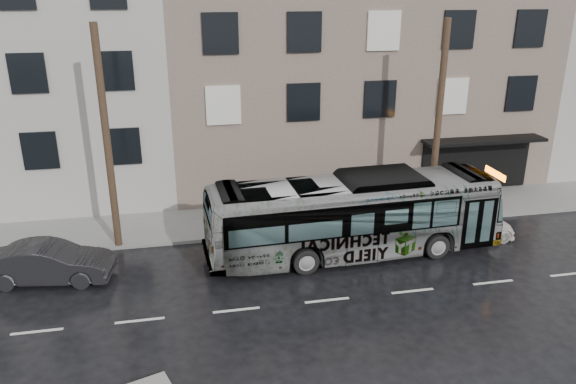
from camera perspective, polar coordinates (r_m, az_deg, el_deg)
name	(u,v)px	position (r m, az deg, el deg)	size (l,w,h in m)	color
ground	(310,267)	(22.22, 2.29, -7.66)	(120.00, 120.00, 0.00)	black
sidewalk	(286,218)	(26.52, -0.19, -2.64)	(90.00, 3.60, 0.15)	gray
building_taupe	(344,74)	(33.57, 5.71, 11.80)	(20.00, 12.00, 11.00)	gray
utility_pole_front	(438,125)	(25.67, 15.00, 6.64)	(0.30, 0.30, 9.00)	#4C3826
utility_pole_rear	(107,141)	(23.25, -17.92, 4.95)	(0.30, 0.30, 9.00)	#4C3826
sign_post	(453,193)	(27.09, 16.46, -0.11)	(0.06, 0.06, 2.40)	slate
bus	(353,216)	(22.77, 6.65, -2.42)	(2.81, 12.01, 3.34)	#B2B2B2
white_sedan	(468,227)	(25.42, 17.86, -3.45)	(1.68, 4.13, 1.20)	white
dark_sedan	(49,263)	(22.71, -23.11, -6.65)	(1.59, 4.55, 1.50)	black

